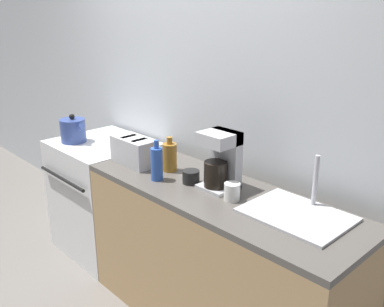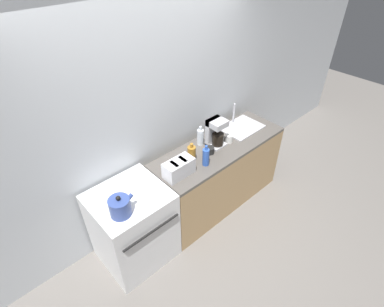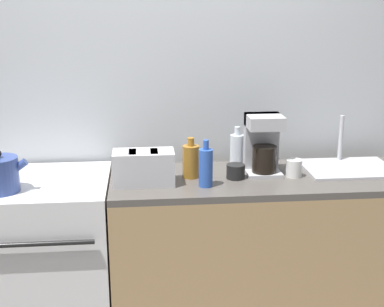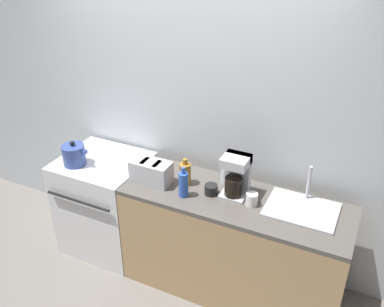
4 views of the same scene
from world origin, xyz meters
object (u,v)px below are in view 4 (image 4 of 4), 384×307
(toaster, at_px, (151,172))
(cup_black, at_px, (211,190))
(bottle_amber, at_px, (185,173))
(bottle_blue, at_px, (183,184))
(bottle_clear, at_px, (226,171))
(kettle, at_px, (74,155))
(coffee_maker, at_px, (236,175))
(cup_white, at_px, (252,199))
(stove, at_px, (106,202))

(toaster, relative_size, cup_black, 3.18)
(toaster, xyz_separation_m, bottle_amber, (0.25, 0.09, 0.00))
(bottle_blue, distance_m, bottle_clear, 0.37)
(kettle, relative_size, bottle_blue, 0.97)
(coffee_maker, height_order, bottle_amber, coffee_maker)
(bottle_blue, relative_size, bottle_clear, 1.03)
(kettle, relative_size, cup_white, 2.51)
(bottle_amber, distance_m, cup_white, 0.56)
(kettle, bearing_deg, stove, 42.68)
(bottle_blue, bearing_deg, toaster, 167.91)
(bottle_amber, xyz_separation_m, bottle_blue, (0.06, -0.15, 0.01))
(bottle_blue, bearing_deg, kettle, 178.95)
(kettle, relative_size, bottle_amber, 1.09)
(toaster, distance_m, coffee_maker, 0.67)
(cup_white, bearing_deg, bottle_blue, -167.41)
(stove, xyz_separation_m, bottle_clear, (1.08, 0.14, 0.54))
(bottle_amber, relative_size, cup_black, 2.21)
(bottle_blue, xyz_separation_m, cup_white, (0.49, 0.11, -0.06))
(stove, bearing_deg, cup_white, -2.30)
(coffee_maker, distance_m, bottle_clear, 0.18)
(toaster, relative_size, coffee_maker, 0.96)
(bottle_amber, bearing_deg, cup_black, -10.06)
(bottle_clear, xyz_separation_m, cup_black, (-0.04, -0.20, -0.06))
(bottle_amber, distance_m, bottle_blue, 0.17)
(toaster, height_order, bottle_blue, bottle_blue)
(toaster, height_order, cup_white, toaster)
(coffee_maker, distance_m, bottle_blue, 0.39)
(kettle, xyz_separation_m, toaster, (0.71, 0.05, -0.00))
(bottle_blue, distance_m, cup_black, 0.22)
(bottle_clear, height_order, cup_white, bottle_clear)
(bottle_amber, height_order, cup_white, bottle_amber)
(coffee_maker, height_order, cup_white, coffee_maker)
(coffee_maker, distance_m, cup_black, 0.22)
(bottle_amber, bearing_deg, coffee_maker, 5.13)
(stove, relative_size, bottle_blue, 3.66)
(coffee_maker, bearing_deg, stove, -178.86)
(kettle, relative_size, coffee_maker, 0.72)
(coffee_maker, distance_m, cup_white, 0.21)
(cup_white, bearing_deg, stove, 177.70)
(kettle, distance_m, coffee_maker, 1.38)
(toaster, xyz_separation_m, coffee_maker, (0.65, 0.12, 0.08))
(toaster, bearing_deg, cup_black, 5.09)
(kettle, bearing_deg, bottle_amber, 7.94)
(bottle_blue, height_order, cup_white, bottle_blue)
(stove, relative_size, bottle_clear, 3.78)
(coffee_maker, relative_size, cup_white, 3.48)
(coffee_maker, height_order, bottle_clear, coffee_maker)
(cup_white, bearing_deg, bottle_clear, 144.75)
(cup_white, bearing_deg, kettle, -176.55)
(bottle_blue, xyz_separation_m, cup_black, (0.18, 0.11, -0.06))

